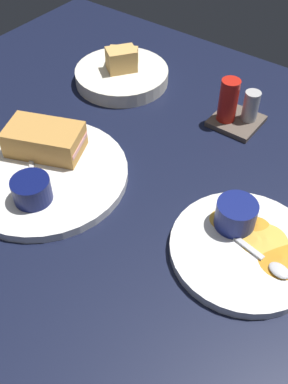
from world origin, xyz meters
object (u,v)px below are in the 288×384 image
plate_chips_companion (244,249)px  bread_basket_rear (122,73)px  sandwich_half_near (45,140)px  spoon_by_dark_ramekin (32,175)px  plate_sandwich_main (45,174)px  condiment_caddy (236,109)px  spoon_by_gravy_ramekin (272,265)px  ramekin_light_gravy (236,214)px  ramekin_dark_sauce (31,189)px

plate_chips_companion → bread_basket_rear: size_ratio=1.09×
sandwich_half_near → spoon_by_dark_ramekin: size_ratio=1.77×
plate_sandwich_main → condiment_caddy: condiment_caddy is taller
spoon_by_gravy_ramekin → condiment_caddy: condiment_caddy is taller
plate_sandwich_main → plate_chips_companion: size_ratio=1.31×
sandwich_half_near → bread_basket_rear: bread_basket_rear is taller
ramekin_light_gravy → bread_basket_rear: bearing=150.3°
plate_chips_companion → ramekin_dark_sauce: bearing=-159.7°
spoon_by_dark_ramekin → ramekin_light_gravy: bearing=18.9°
sandwich_half_near → ramekin_light_gravy: bearing=7.7°
plate_chips_companion → sandwich_half_near: bearing=-177.0°
ramekin_light_gravy → spoon_by_gravy_ramekin: size_ratio=0.62×
sandwich_half_near → spoon_by_gravy_ramekin: bearing=1.4°
plate_sandwich_main → ramekin_dark_sauce: 7.05cm
plate_chips_companion → ramekin_light_gravy: size_ratio=3.55×
spoon_by_gravy_ramekin → condiment_caddy: size_ratio=1.05×
sandwich_half_near → condiment_caddy: (22.07, 28.82, -0.59)cm
condiment_caddy → bread_basket_rear: bearing=-176.9°
sandwich_half_near → ramekin_dark_sauce: (6.82, -9.64, -0.29)cm
plate_chips_companion → spoon_by_dark_ramekin: bearing=-166.8°
spoon_by_dark_ramekin → ramekin_light_gravy: (32.13, 11.00, 1.96)cm
spoon_by_dark_ramekin → bread_basket_rear: 34.49cm
condiment_caddy → ramekin_light_gravy: bearing=-61.7°
plate_sandwich_main → sandwich_half_near: 6.30cm
plate_sandwich_main → plate_chips_companion: 35.38cm
sandwich_half_near → condiment_caddy: condiment_caddy is taller
ramekin_light_gravy → condiment_caddy: condiment_caddy is taller
ramekin_light_gravy → condiment_caddy: bearing=118.3°
plate_sandwich_main → plate_chips_companion: same height
ramekin_dark_sauce → spoon_by_gravy_ramekin: 37.73cm
sandwich_half_near → ramekin_dark_sauce: bearing=-54.7°
spoon_by_dark_ramekin → condiment_caddy: 39.98cm
ramekin_dark_sauce → spoon_by_dark_ramekin: bearing=138.9°
sandwich_half_near → condiment_caddy: size_ratio=1.57×
ramekin_light_gravy → spoon_by_gravy_ramekin: 8.93cm
spoon_by_gravy_ramekin → condiment_caddy: bearing=127.0°
ramekin_light_gravy → bread_basket_rear: (-39.76, 22.64, -1.85)cm
condiment_caddy → plate_chips_companion: bearing=-58.8°
sandwich_half_near → spoon_by_gravy_ramekin: (42.96, 1.07, -2.04)cm
spoon_by_gravy_ramekin → bread_basket_rear: size_ratio=0.50×
plate_sandwich_main → ramekin_light_gravy: ramekin_light_gravy is taller
condiment_caddy → spoon_by_dark_ramekin: bearing=-118.6°
spoon_by_gravy_ramekin → ramekin_dark_sauce: bearing=-163.5°
plate_sandwich_main → bread_basket_rear: 32.60cm
plate_sandwich_main → spoon_by_dark_ramekin: bearing=-105.0°
spoon_by_dark_ramekin → plate_chips_companion: bearing=13.2°
ramekin_dark_sauce → spoon_by_gravy_ramekin: ramekin_dark_sauce is taller
plate_sandwich_main → spoon_by_gravy_ramekin: 39.82cm
condiment_caddy → ramekin_dark_sauce: bearing=-111.6°
sandwich_half_near → ramekin_dark_sauce: sandwich_half_near is taller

